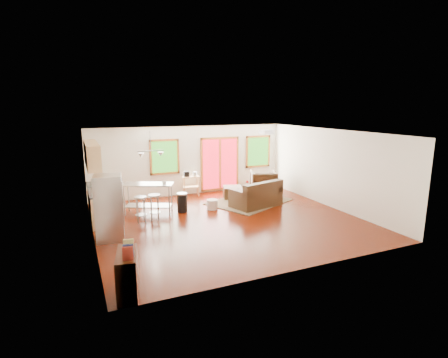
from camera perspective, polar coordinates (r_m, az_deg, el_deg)
name	(u,v)px	position (r m, az deg, el deg)	size (l,w,h in m)	color
floor	(228,221)	(10.45, 0.66, -6.82)	(7.50, 7.00, 0.02)	#390B01
ceiling	(228,132)	(9.93, 0.70, 7.66)	(7.50, 7.00, 0.02)	white
back_wall	(190,160)	(13.34, -5.52, 3.03)	(7.50, 0.02, 2.60)	silver
left_wall	(90,190)	(9.26, -21.07, -1.66)	(0.02, 7.00, 2.60)	silver
right_wall	(331,168)	(12.12, 17.13, 1.66)	(0.02, 7.00, 2.60)	silver
front_wall	(300,210)	(7.15, 12.33, -5.01)	(7.50, 0.02, 2.60)	silver
window_left	(165,157)	(12.99, -9.67, 3.57)	(1.10, 0.05, 1.30)	#245E17
french_doors	(220,164)	(13.74, -0.67, 2.50)	(1.60, 0.05, 2.10)	red
window_right	(258,151)	(14.42, 5.58, 4.50)	(1.10, 0.05, 1.30)	#245E17
rug	(249,202)	(12.40, 4.09, -3.71)	(2.61, 2.01, 0.03)	#475D3D
loveseat	(257,196)	(11.81, 5.38, -2.83)	(1.85, 1.34, 0.88)	#311F10
coffee_table	(248,191)	(12.70, 3.97, -1.89)	(0.99, 0.65, 0.37)	#391809
armchair	(263,181)	(13.53, 6.45, -0.33)	(0.96, 0.90, 0.99)	#311F10
ottoman	(233,192)	(12.82, 1.40, -2.21)	(0.66, 0.66, 0.44)	#311F10
pouf	(212,204)	(11.51, -1.94, -4.17)	(0.37, 0.37, 0.32)	silver
vase	(247,185)	(12.73, 3.82, -1.03)	(0.19, 0.20, 0.28)	silver
book	(260,184)	(12.79, 5.94, -0.78)	(0.22, 0.03, 0.30)	maroon
cabinets	(98,189)	(11.01, -19.95, -1.50)	(0.64, 2.24, 2.30)	tan
refrigerator	(109,208)	(9.23, -18.20, -4.48)	(0.76, 0.74, 1.67)	#B7BABC
island	(148,193)	(11.18, -12.27, -2.24)	(1.64, 1.18, 0.97)	#B7BABC
cup	(164,182)	(10.98, -9.74, -0.53)	(0.13, 0.10, 0.13)	white
bar_stool_a	(141,203)	(10.38, -13.47, -3.88)	(0.37, 0.37, 0.78)	#B7BABC
bar_stool_b	(154,201)	(10.53, -11.29, -3.57)	(0.46, 0.46, 0.78)	#B7BABC
trash_can	(182,202)	(11.26, -6.84, -3.81)	(0.41, 0.41, 0.62)	black
kitchen_cart	(190,179)	(13.12, -5.52, 0.00)	(0.68, 0.50, 0.95)	tan
bookshelf	(127,273)	(6.68, -15.49, -14.60)	(0.51, 0.94, 1.05)	#391809
ceiling_flush	(267,132)	(11.20, 6.97, 7.65)	(0.35, 0.35, 0.12)	white
pendant_light	(151,154)	(10.84, -11.85, 3.98)	(0.80, 0.18, 0.79)	gray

